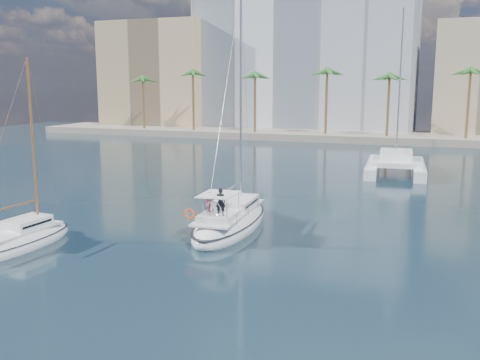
% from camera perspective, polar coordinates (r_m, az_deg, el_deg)
% --- Properties ---
extents(ground, '(160.00, 160.00, 0.00)m').
position_cam_1_polar(ground, '(36.08, -0.84, -5.01)').
color(ground, black).
rests_on(ground, ground).
extents(quay, '(120.00, 14.00, 1.20)m').
position_cam_1_polar(quay, '(94.79, 12.35, 4.58)').
color(quay, gray).
rests_on(quay, ground).
extents(building_modern, '(42.00, 16.00, 28.00)m').
position_cam_1_polar(building_modern, '(108.43, 7.06, 12.50)').
color(building_modern, white).
rests_on(building_modern, ground).
extents(building_tan_left, '(22.00, 14.00, 22.00)m').
position_cam_1_polar(building_tan_left, '(115.19, -8.42, 10.83)').
color(building_tan_left, tan).
rests_on(building_tan_left, ground).
extents(palm_left, '(3.60, 3.60, 12.30)m').
position_cam_1_polar(palm_left, '(100.84, -7.61, 10.55)').
color(palm_left, brown).
rests_on(palm_left, ground).
extents(palm_centre, '(3.60, 3.60, 12.30)m').
position_cam_1_polar(palm_centre, '(90.41, 12.24, 10.47)').
color(palm_centre, brown).
rests_on(palm_centre, ground).
extents(main_sloop, '(4.08, 11.26, 16.48)m').
position_cam_1_polar(main_sloop, '(35.49, -1.01, -4.41)').
color(main_sloop, white).
rests_on(main_sloop, ground).
extents(small_sloop, '(3.05, 8.25, 11.65)m').
position_cam_1_polar(small_sloop, '(33.98, -22.56, -6.03)').
color(small_sloop, white).
rests_on(small_sloop, ground).
extents(catamaran, '(6.66, 12.29, 17.45)m').
position_cam_1_polar(catamaran, '(59.90, 16.27, 1.79)').
color(catamaran, white).
rests_on(catamaran, ground).
extents(seagull, '(0.92, 0.40, 0.17)m').
position_cam_1_polar(seagull, '(42.51, -2.80, -1.21)').
color(seagull, silver).
rests_on(seagull, ground).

